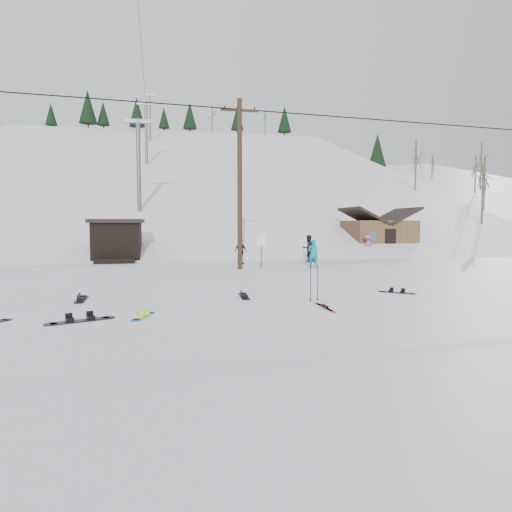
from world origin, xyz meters
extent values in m
plane|color=white|center=(0.00, 0.00, 0.00)|extent=(200.00, 200.00, 0.00)
cube|color=white|center=(0.00, 55.00, -12.00)|extent=(60.00, 85.24, 65.97)
cube|color=white|center=(38.00, 50.00, -11.00)|extent=(45.66, 93.98, 54.59)
cylinder|color=#3A2819|center=(2.00, 14.00, 4.50)|extent=(0.26, 0.26, 9.00)
cube|color=#3A2819|center=(2.00, 14.00, 8.40)|extent=(2.00, 0.12, 0.12)
cylinder|color=black|center=(2.00, 14.00, 8.52)|extent=(0.08, 0.08, 0.12)
cylinder|color=#595B60|center=(3.10, 13.60, 0.90)|extent=(0.07, 0.07, 1.80)
cube|color=white|center=(3.10, 13.56, 1.55)|extent=(0.50, 0.04, 0.60)
cube|color=black|center=(-5.00, 21.00, 1.25)|extent=(3.00, 3.00, 2.50)
cube|color=black|center=(-5.00, 21.00, 2.62)|extent=(3.40, 3.40, 0.25)
cube|color=black|center=(-5.00, 19.20, 0.15)|extent=(2.40, 1.20, 0.30)
cylinder|color=#595B60|center=(-4.00, 30.00, 7.25)|extent=(0.36, 0.36, 8.00)
cube|color=#595B60|center=(-4.00, 30.00, 11.05)|extent=(2.20, 0.30, 0.30)
cylinder|color=#595B60|center=(-4.00, 50.00, 13.75)|extent=(0.36, 0.36, 8.00)
cube|color=#595B60|center=(-4.00, 50.00, 17.55)|extent=(2.20, 0.30, 0.30)
cylinder|color=#595B60|center=(-4.00, 70.00, 20.25)|extent=(0.36, 0.36, 8.00)
cube|color=#595B60|center=(-4.00, 70.00, 24.05)|extent=(2.20, 0.30, 0.30)
cube|color=brown|center=(15.00, 24.00, 1.35)|extent=(5.00, 4.00, 2.70)
cube|color=black|center=(13.65, 24.00, 3.05)|extent=(2.69, 4.40, 1.43)
cube|color=black|center=(16.35, 24.00, 3.05)|extent=(2.69, 4.40, 1.43)
cube|color=black|center=(15.00, 21.98, 1.10)|extent=(0.90, 0.06, 1.90)
cube|color=#1D75BC|center=(-2.55, 1.98, 0.01)|extent=(0.57, 1.06, 0.02)
cylinder|color=#1D75BC|center=(-2.38, 2.47, 0.01)|extent=(0.24, 0.24, 0.02)
cylinder|color=#1D75BC|center=(-2.73, 1.49, 0.01)|extent=(0.24, 0.24, 0.02)
cube|color=#FFFC0D|center=(-2.49, 2.16, 0.06)|extent=(0.20, 0.18, 0.07)
cube|color=#FFFC0D|center=(-2.62, 1.80, 0.06)|extent=(0.20, 0.18, 0.07)
cube|color=#AC1117|center=(2.54, 2.19, 0.01)|extent=(0.10, 1.45, 0.02)
cube|color=black|center=(2.54, 2.19, 0.05)|extent=(0.08, 0.26, 0.07)
cube|color=#AC1117|center=(2.54, 2.34, 0.01)|extent=(0.10, 1.45, 0.02)
cube|color=black|center=(2.54, 2.34, 0.05)|extent=(0.08, 0.26, 0.07)
cylinder|color=black|center=(2.47, 3.37, 0.56)|extent=(0.02, 0.02, 1.12)
cylinder|color=black|center=(2.47, 3.37, 0.06)|extent=(0.08, 0.08, 0.01)
cylinder|color=black|center=(2.47, 3.37, 1.10)|extent=(0.03, 0.03, 0.10)
cylinder|color=black|center=(2.70, 3.37, 0.56)|extent=(0.02, 0.02, 1.12)
cylinder|color=black|center=(2.70, 3.37, 0.06)|extent=(0.08, 0.08, 0.01)
cylinder|color=black|center=(2.70, 3.37, 1.10)|extent=(0.03, 0.03, 0.10)
cube|color=black|center=(-4.06, 1.71, 0.01)|extent=(1.41, 0.83, 0.03)
cylinder|color=black|center=(-3.42, 1.98, 0.01)|extent=(0.32, 0.32, 0.03)
cylinder|color=black|center=(-4.71, 1.44, 0.01)|extent=(0.32, 0.32, 0.03)
cube|color=black|center=(-3.83, 1.81, 0.07)|extent=(0.25, 0.28, 0.09)
cube|color=black|center=(-4.30, 1.61, 0.07)|extent=(0.25, 0.28, 0.09)
cube|color=black|center=(-4.61, 5.12, 0.01)|extent=(0.34, 1.30, 0.03)
cylinder|color=black|center=(-4.63, 5.76, 0.01)|extent=(0.30, 0.30, 0.03)
cylinder|color=black|center=(-4.58, 4.47, 0.01)|extent=(0.30, 0.30, 0.03)
cube|color=black|center=(-4.61, 5.35, 0.07)|extent=(0.22, 0.17, 0.08)
cube|color=black|center=(-4.60, 4.88, 0.07)|extent=(0.22, 0.17, 0.08)
cylinder|color=black|center=(-5.91, 2.22, 0.01)|extent=(0.27, 0.27, 0.02)
cube|color=black|center=(6.02, 4.48, 0.01)|extent=(0.99, 0.92, 0.02)
cylinder|color=black|center=(6.43, 4.11, 0.01)|extent=(0.25, 0.25, 0.02)
cylinder|color=black|center=(5.61, 4.84, 0.01)|extent=(0.25, 0.25, 0.02)
cube|color=black|center=(6.17, 4.34, 0.06)|extent=(0.22, 0.22, 0.07)
cube|color=black|center=(5.87, 4.61, 0.06)|extent=(0.22, 0.22, 0.07)
cube|color=black|center=(0.59, 4.69, 0.01)|extent=(0.34, 1.20, 0.02)
cylinder|color=black|center=(0.63, 5.29, 0.01)|extent=(0.27, 0.27, 0.02)
cylinder|color=black|center=(0.56, 4.10, 0.01)|extent=(0.27, 0.27, 0.02)
cube|color=black|center=(0.61, 4.91, 0.06)|extent=(0.20, 0.16, 0.08)
cube|color=black|center=(0.58, 4.48, 0.06)|extent=(0.20, 0.16, 0.08)
imported|color=#0E758E|center=(6.08, 13.88, 0.79)|extent=(0.62, 0.45, 1.58)
imported|color=black|center=(7.13, 17.98, 0.86)|extent=(0.97, 0.84, 1.72)
imported|color=#D04975|center=(12.91, 21.52, 0.81)|extent=(1.21, 1.01, 1.62)
imported|color=#171536|center=(2.55, 17.01, 0.77)|extent=(0.88, 0.93, 1.54)
camera|label=1|loc=(-2.00, -10.13, 2.42)|focal=32.00mm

